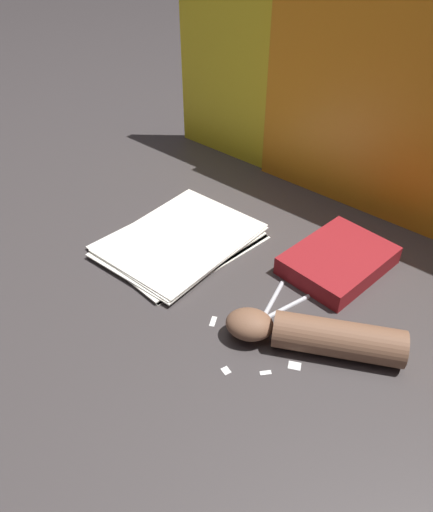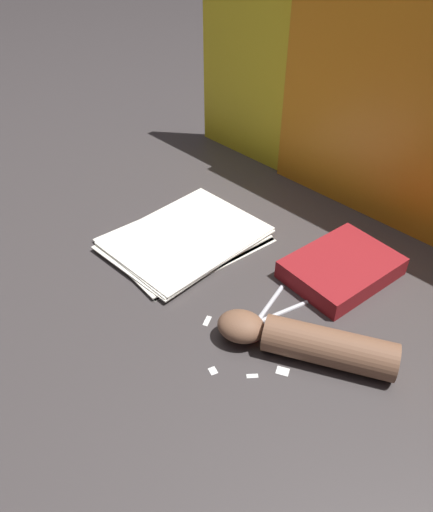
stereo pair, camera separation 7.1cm
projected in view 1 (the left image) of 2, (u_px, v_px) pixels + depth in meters
The scene contains 12 objects.
ground_plane at pixel (215, 274), 1.03m from camera, with size 6.00×6.00×0.00m, color #3D3838.
backdrop_panel_left at pixel (278, 87), 1.22m from camera, with size 0.64×0.04×0.46m.
backdrop_panel_center at pixel (428, 125), 1.01m from camera, with size 0.79×0.05×0.49m.
paper_stack at pixel (180, 240), 1.11m from camera, with size 0.27×0.35×0.02m.
book_closed at pixel (338, 260), 1.03m from camera, with size 0.18×0.23×0.04m.
scissors at pixel (263, 318), 0.93m from camera, with size 0.08×0.17×0.01m.
hand_forearm at pixel (317, 335), 0.86m from camera, with size 0.30×0.21×0.06m.
paper_scrap_near at pixel (266, 373), 0.83m from camera, with size 0.02×0.02×0.00m.
paper_scrap_mid at pixel (226, 370), 0.84m from camera, with size 0.02×0.02×0.00m.
paper_scrap_far at pixel (295, 366), 0.85m from camera, with size 0.03×0.03×0.00m.
paper_scrap_side at pixel (213, 321), 0.93m from camera, with size 0.02×0.03×0.00m.
pen at pixel (154, 229), 1.15m from camera, with size 0.09×0.12×0.01m.
Camera 1 is at (0.52, -0.57, 0.68)m, focal length 35.00 mm.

